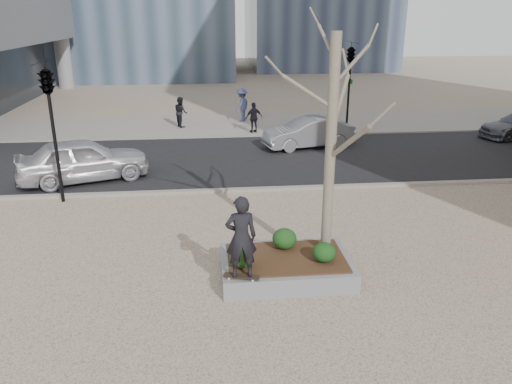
{
  "coord_description": "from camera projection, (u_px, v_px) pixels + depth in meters",
  "views": [
    {
      "loc": [
        -0.75,
        -10.26,
        5.84
      ],
      "look_at": [
        0.5,
        2.0,
        1.4
      ],
      "focal_mm": 35.0,
      "sensor_mm": 36.0,
      "label": 1
    }
  ],
  "objects": [
    {
      "name": "sycamore_tree",
      "position": [
        332.0,
        113.0,
        10.84
      ],
      "size": [
        2.8,
        2.8,
        6.6
      ],
      "primitive_type": null,
      "color": "gray",
      "rests_on": "planter_mulch"
    },
    {
      "name": "pedestrian_c",
      "position": [
        254.0,
        118.0,
        25.46
      ],
      "size": [
        0.98,
        0.67,
        1.55
      ],
      "primitive_type": "imported",
      "rotation": [
        0.0,
        0.0,
        3.5
      ],
      "color": "black",
      "rests_on": "far_sidewalk"
    },
    {
      "name": "far_sidewalk",
      "position": [
        220.0,
        125.0,
        27.56
      ],
      "size": [
        60.0,
        6.0,
        0.02
      ],
      "primitive_type": "cube",
      "color": "gray",
      "rests_on": "ground"
    },
    {
      "name": "shrub_right",
      "position": [
        324.0,
        252.0,
        11.32
      ],
      "size": [
        0.53,
        0.53,
        0.45
      ],
      "primitive_type": "ellipsoid",
      "color": "#143511",
      "rests_on": "planter_mulch"
    },
    {
      "name": "pedestrian_b",
      "position": [
        242.0,
        105.0,
        28.07
      ],
      "size": [
        1.22,
        1.38,
        1.86
      ],
      "primitive_type": "imported",
      "rotation": [
        0.0,
        0.0,
        4.16
      ],
      "color": "#3F4971",
      "rests_on": "far_sidewalk"
    },
    {
      "name": "pedestrian_a",
      "position": [
        181.0,
        112.0,
        26.74
      ],
      "size": [
        0.87,
        0.96,
        1.6
      ],
      "primitive_type": "imported",
      "rotation": [
        0.0,
        0.0,
        1.99
      ],
      "color": "black",
      "rests_on": "far_sidewalk"
    },
    {
      "name": "traffic_light_near",
      "position": [
        54.0,
        134.0,
        15.61
      ],
      "size": [
        0.6,
        2.48,
        4.5
      ],
      "primitive_type": null,
      "color": "black",
      "rests_on": "ground"
    },
    {
      "name": "planter_mulch",
      "position": [
        286.0,
        258.0,
        11.59
      ],
      "size": [
        2.7,
        1.7,
        0.04
      ],
      "primitive_type": "cube",
      "color": "#382314",
      "rests_on": "planter"
    },
    {
      "name": "traffic_light_far",
      "position": [
        349.0,
        88.0,
        25.18
      ],
      "size": [
        0.6,
        2.48,
        4.5
      ],
      "primitive_type": null,
      "color": "black",
      "rests_on": "ground"
    },
    {
      "name": "skateboarder",
      "position": [
        241.0,
        237.0,
        10.39
      ],
      "size": [
        0.68,
        0.47,
        1.82
      ],
      "primitive_type": "imported",
      "rotation": [
        0.0,
        0.0,
        3.19
      ],
      "color": "black",
      "rests_on": "skateboard"
    },
    {
      "name": "skateboard",
      "position": [
        242.0,
        277.0,
        10.71
      ],
      "size": [
        0.81,
        0.4,
        0.08
      ],
      "primitive_type": null,
      "rotation": [
        0.0,
        0.0,
        -0.27
      ],
      "color": "black",
      "rests_on": "planter"
    },
    {
      "name": "shrub_middle",
      "position": [
        284.0,
        239.0,
        11.94
      ],
      "size": [
        0.59,
        0.59,
        0.5
      ],
      "primitive_type": "ellipsoid",
      "color": "#193E13",
      "rests_on": "planter_mulch"
    },
    {
      "name": "shrub_left",
      "position": [
        242.0,
        257.0,
        11.07
      ],
      "size": [
        0.54,
        0.54,
        0.46
      ],
      "primitive_type": "ellipsoid",
      "color": "#1A4014",
      "rests_on": "planter_mulch"
    },
    {
      "name": "car_silver",
      "position": [
        308.0,
        133.0,
        22.68
      ],
      "size": [
        4.32,
        2.34,
        1.35
      ],
      "primitive_type": "imported",
      "rotation": [
        0.0,
        0.0,
        4.95
      ],
      "color": "#989AA0",
      "rests_on": "street"
    },
    {
      "name": "ground",
      "position": [
        243.0,
        278.0,
        11.66
      ],
      "size": [
        120.0,
        120.0,
        0.0
      ],
      "primitive_type": "plane",
      "color": "#C1AC8E",
      "rests_on": "ground"
    },
    {
      "name": "police_car",
      "position": [
        83.0,
        160.0,
        18.13
      ],
      "size": [
        4.98,
        3.29,
        1.58
      ],
      "primitive_type": "imported",
      "rotation": [
        0.0,
        0.0,
        1.91
      ],
      "color": "silver",
      "rests_on": "street"
    },
    {
      "name": "planter",
      "position": [
        286.0,
        267.0,
        11.67
      ],
      "size": [
        3.0,
        2.0,
        0.45
      ],
      "primitive_type": "cube",
      "color": "gray",
      "rests_on": "ground"
    },
    {
      "name": "street",
      "position": [
        225.0,
        159.0,
        21.01
      ],
      "size": [
        60.0,
        8.0,
        0.02
      ],
      "primitive_type": "cube",
      "color": "black",
      "rests_on": "ground"
    }
  ]
}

